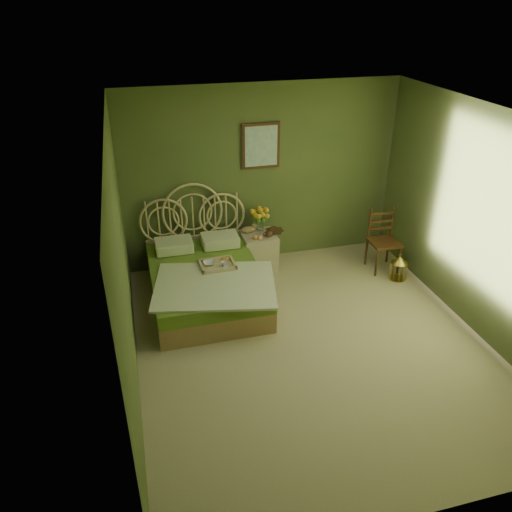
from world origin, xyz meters
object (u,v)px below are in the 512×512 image
object	(u,v)px
nightstand	(259,245)
chair	(382,236)
bed	(205,280)
birdcage	(398,268)

from	to	relation	value
nightstand	chair	distance (m)	1.80
bed	birdcage	size ratio (longest dim) A/B	5.88
chair	birdcage	bearing A→B (deg)	-76.63
nightstand	birdcage	xyz separation A→B (m)	(1.82, -0.86, -0.17)
chair	birdcage	distance (m)	0.53
nightstand	chair	world-z (taller)	nightstand
nightstand	chair	bearing A→B (deg)	-14.83
bed	nightstand	xyz separation A→B (m)	(0.91, 0.67, 0.06)
chair	bed	bearing A→B (deg)	-174.46
nightstand	birdcage	size ratio (longest dim) A/B	2.69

